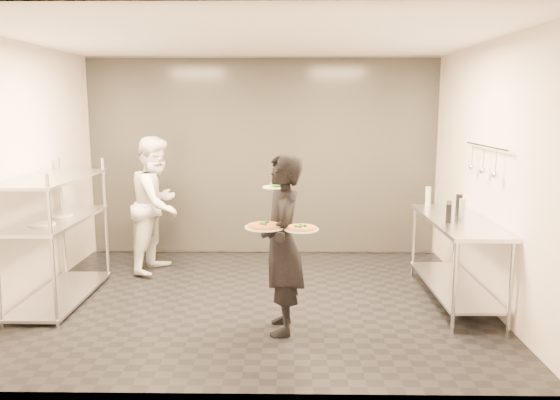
{
  "coord_description": "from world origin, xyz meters",
  "views": [
    {
      "loc": [
        0.36,
        -5.75,
        2.11
      ],
      "look_at": [
        0.27,
        0.13,
        1.1
      ],
      "focal_mm": 35.0,
      "sensor_mm": 36.0,
      "label": 1
    }
  ],
  "objects_px": {
    "prep_counter": "(456,246)",
    "bottle_clear": "(462,209)",
    "pizza_plate_far": "(302,228)",
    "bottle_dark": "(459,205)",
    "pizza_plate_near": "(265,226)",
    "salad_plate": "(277,185)",
    "waiter": "(282,244)",
    "chef": "(157,205)",
    "pos_monitor": "(449,212)",
    "bottle_green": "(428,196)",
    "pass_rack": "(58,231)"
  },
  "relations": [
    {
      "from": "pos_monitor",
      "to": "pass_rack",
      "type": "bearing_deg",
      "value": -163.94
    },
    {
      "from": "salad_plate",
      "to": "chef",
      "type": "bearing_deg",
      "value": 133.13
    },
    {
      "from": "prep_counter",
      "to": "waiter",
      "type": "height_order",
      "value": "waiter"
    },
    {
      "from": "pos_monitor",
      "to": "bottle_clear",
      "type": "bearing_deg",
      "value": 43.97
    },
    {
      "from": "prep_counter",
      "to": "chef",
      "type": "xyz_separation_m",
      "value": [
        -3.5,
        1.1,
        0.24
      ]
    },
    {
      "from": "prep_counter",
      "to": "pos_monitor",
      "type": "bearing_deg",
      "value": -146.17
    },
    {
      "from": "chef",
      "to": "bottle_clear",
      "type": "xyz_separation_m",
      "value": [
        3.55,
        -1.1,
        0.16
      ]
    },
    {
      "from": "chef",
      "to": "pizza_plate_far",
      "type": "height_order",
      "value": "chef"
    },
    {
      "from": "bottle_dark",
      "to": "bottle_green",
      "type": "bearing_deg",
      "value": 104.66
    },
    {
      "from": "prep_counter",
      "to": "pizza_plate_near",
      "type": "distance_m",
      "value": 2.31
    },
    {
      "from": "prep_counter",
      "to": "bottle_clear",
      "type": "xyz_separation_m",
      "value": [
        0.05,
        0.0,
        0.4
      ]
    },
    {
      "from": "pass_rack",
      "to": "waiter",
      "type": "height_order",
      "value": "waiter"
    },
    {
      "from": "pass_rack",
      "to": "salad_plate",
      "type": "relative_size",
      "value": 5.98
    },
    {
      "from": "bottle_green",
      "to": "prep_counter",
      "type": "bearing_deg",
      "value": -81.64
    },
    {
      "from": "prep_counter",
      "to": "waiter",
      "type": "xyz_separation_m",
      "value": [
        -1.87,
        -0.83,
        0.22
      ]
    },
    {
      "from": "bottle_green",
      "to": "chef",
      "type": "bearing_deg",
      "value": 174.93
    },
    {
      "from": "waiter",
      "to": "prep_counter",
      "type": "bearing_deg",
      "value": 110.66
    },
    {
      "from": "prep_counter",
      "to": "pizza_plate_near",
      "type": "xyz_separation_m",
      "value": [
        -2.02,
        -1.03,
        0.44
      ]
    },
    {
      "from": "pizza_plate_near",
      "to": "bottle_clear",
      "type": "distance_m",
      "value": 2.31
    },
    {
      "from": "bottle_dark",
      "to": "bottle_clear",
      "type": "bearing_deg",
      "value": -93.4
    },
    {
      "from": "pizza_plate_near",
      "to": "salad_plate",
      "type": "xyz_separation_m",
      "value": [
        0.1,
        0.45,
        0.3
      ]
    },
    {
      "from": "salad_plate",
      "to": "bottle_dark",
      "type": "xyz_separation_m",
      "value": [
        1.98,
        0.72,
        -0.32
      ]
    },
    {
      "from": "salad_plate",
      "to": "pos_monitor",
      "type": "height_order",
      "value": "salad_plate"
    },
    {
      "from": "bottle_clear",
      "to": "bottle_dark",
      "type": "relative_size",
      "value": 0.89
    },
    {
      "from": "bottle_dark",
      "to": "pass_rack",
      "type": "bearing_deg",
      "value": -178.08
    },
    {
      "from": "chef",
      "to": "bottle_dark",
      "type": "distance_m",
      "value": 3.68
    },
    {
      "from": "prep_counter",
      "to": "pizza_plate_far",
      "type": "relative_size",
      "value": 5.98
    },
    {
      "from": "chef",
      "to": "bottle_dark",
      "type": "relative_size",
      "value": 7.09
    },
    {
      "from": "pass_rack",
      "to": "bottle_clear",
      "type": "xyz_separation_m",
      "value": [
        4.38,
        0.01,
        0.26
      ]
    },
    {
      "from": "prep_counter",
      "to": "bottle_green",
      "type": "relative_size",
      "value": 7.75
    },
    {
      "from": "pizza_plate_far",
      "to": "pos_monitor",
      "type": "height_order",
      "value": "pos_monitor"
    },
    {
      "from": "waiter",
      "to": "chef",
      "type": "distance_m",
      "value": 2.53
    },
    {
      "from": "waiter",
      "to": "pizza_plate_far",
      "type": "height_order",
      "value": "waiter"
    },
    {
      "from": "pass_rack",
      "to": "prep_counter",
      "type": "relative_size",
      "value": 0.89
    },
    {
      "from": "bottle_clear",
      "to": "pos_monitor",
      "type": "bearing_deg",
      "value": -153.15
    },
    {
      "from": "bottle_green",
      "to": "salad_plate",
      "type": "bearing_deg",
      "value": -142.74
    },
    {
      "from": "bottle_dark",
      "to": "pos_monitor",
      "type": "bearing_deg",
      "value": -127.77
    },
    {
      "from": "prep_counter",
      "to": "pos_monitor",
      "type": "relative_size",
      "value": 6.73
    },
    {
      "from": "pizza_plate_near",
      "to": "prep_counter",
      "type": "bearing_deg",
      "value": 26.88
    },
    {
      "from": "waiter",
      "to": "salad_plate",
      "type": "bearing_deg",
      "value": -170.25
    },
    {
      "from": "chef",
      "to": "salad_plate",
      "type": "xyz_separation_m",
      "value": [
        1.57,
        -1.68,
        0.5
      ]
    },
    {
      "from": "waiter",
      "to": "bottle_dark",
      "type": "relative_size",
      "value": 6.9
    },
    {
      "from": "waiter",
      "to": "pos_monitor",
      "type": "height_order",
      "value": "waiter"
    },
    {
      "from": "pizza_plate_far",
      "to": "bottle_dark",
      "type": "xyz_separation_m",
      "value": [
        1.75,
        1.23,
        -0.02
      ]
    },
    {
      "from": "pizza_plate_far",
      "to": "pass_rack",
      "type": "bearing_deg",
      "value": 157.56
    },
    {
      "from": "pizza_plate_near",
      "to": "salad_plate",
      "type": "height_order",
      "value": "salad_plate"
    },
    {
      "from": "pass_rack",
      "to": "prep_counter",
      "type": "height_order",
      "value": "pass_rack"
    },
    {
      "from": "pass_rack",
      "to": "pos_monitor",
      "type": "relative_size",
      "value": 5.98
    },
    {
      "from": "pizza_plate_near",
      "to": "waiter",
      "type": "bearing_deg",
      "value": 51.79
    },
    {
      "from": "pizza_plate_near",
      "to": "salad_plate",
      "type": "bearing_deg",
      "value": 77.94
    }
  ]
}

